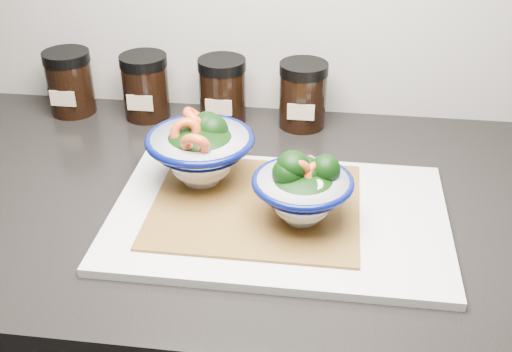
# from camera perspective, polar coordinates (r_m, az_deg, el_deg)

# --- Properties ---
(countertop) EXTENTS (3.50, 0.60, 0.04)m
(countertop) POSITION_cam_1_polar(r_m,az_deg,el_deg) (0.95, -8.28, -2.32)
(countertop) COLOR black
(countertop) RESTS_ON cabinet
(cutting_board) EXTENTS (0.45, 0.30, 0.01)m
(cutting_board) POSITION_cam_1_polar(r_m,az_deg,el_deg) (0.87, 2.02, -3.62)
(cutting_board) COLOR silver
(cutting_board) RESTS_ON countertop
(bamboo_mat) EXTENTS (0.28, 0.24, 0.00)m
(bamboo_mat) POSITION_cam_1_polar(r_m,az_deg,el_deg) (0.87, 0.00, -2.58)
(bamboo_mat) COLOR olive
(bamboo_mat) RESTS_ON cutting_board
(bowl_left) EXTENTS (0.15, 0.15, 0.11)m
(bowl_left) POSITION_cam_1_polar(r_m,az_deg,el_deg) (0.91, -4.90, 2.35)
(bowl_left) COLOR white
(bowl_left) RESTS_ON bamboo_mat
(bowl_right) EXTENTS (0.13, 0.13, 0.10)m
(bowl_right) POSITION_cam_1_polar(r_m,az_deg,el_deg) (0.83, 4.17, -1.21)
(bowl_right) COLOR white
(bowl_right) RESTS_ON bamboo_mat
(spice_jar_a) EXTENTS (0.08, 0.08, 0.11)m
(spice_jar_a) POSITION_cam_1_polar(r_m,az_deg,el_deg) (1.19, -16.22, 8.01)
(spice_jar_a) COLOR black
(spice_jar_a) RESTS_ON countertop
(spice_jar_b) EXTENTS (0.08, 0.08, 0.11)m
(spice_jar_b) POSITION_cam_1_polar(r_m,az_deg,el_deg) (1.14, -9.80, 7.86)
(spice_jar_b) COLOR black
(spice_jar_b) RESTS_ON countertop
(spice_jar_c) EXTENTS (0.08, 0.08, 0.11)m
(spice_jar_c) POSITION_cam_1_polar(r_m,az_deg,el_deg) (1.11, -3.00, 7.60)
(spice_jar_c) COLOR black
(spice_jar_c) RESTS_ON countertop
(spice_jar_d) EXTENTS (0.08, 0.08, 0.11)m
(spice_jar_d) POSITION_cam_1_polar(r_m,az_deg,el_deg) (1.10, 4.18, 7.21)
(spice_jar_d) COLOR black
(spice_jar_d) RESTS_ON countertop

